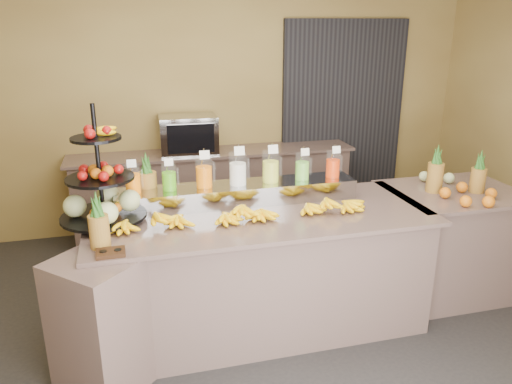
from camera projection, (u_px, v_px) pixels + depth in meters
name	position (u px, v px, depth m)	size (l,w,h in m)	color
ground	(272.00, 346.00, 3.67)	(6.00, 6.00, 0.00)	black
room_envelope	(268.00, 75.00, 3.83)	(6.04, 5.02, 2.82)	olive
buffet_counter	(248.00, 275.00, 3.73)	(2.75, 1.25, 0.93)	gray
right_counter	(448.00, 241.00, 4.30)	(1.08, 0.88, 0.93)	gray
back_ledge	(215.00, 191.00, 5.58)	(3.10, 0.55, 0.93)	gray
pitcher_tray	(238.00, 193.00, 3.85)	(1.85, 0.30, 0.15)	gray
juice_pitcher_orange_a	(133.00, 181.00, 3.61)	(0.11, 0.12, 0.27)	silver
juice_pitcher_green	(169.00, 178.00, 3.67)	(0.11, 0.11, 0.26)	silver
juice_pitcher_orange_b	(204.00, 174.00, 3.73)	(0.13, 0.13, 0.31)	silver
juice_pitcher_milk	(238.00, 171.00, 3.79)	(0.13, 0.14, 0.32)	silver
juice_pitcher_lemon	(271.00, 168.00, 3.85)	(0.13, 0.14, 0.32)	silver
juice_pitcher_lime	(302.00, 168.00, 3.92)	(0.11, 0.12, 0.27)	silver
juice_pitcher_orange_c	(333.00, 166.00, 3.98)	(0.11, 0.12, 0.27)	silver
banana_heap	(242.00, 210.00, 3.54)	(1.81, 0.16, 0.15)	yellow
fruit_stand	(107.00, 193.00, 3.44)	(0.69, 0.69, 0.83)	black
condiment_caddy	(111.00, 253.00, 3.00)	(0.17, 0.13, 0.03)	black
pineapple_left_a	(99.00, 227.00, 3.06)	(0.13, 0.13, 0.37)	brown
pineapple_left_b	(148.00, 186.00, 3.77)	(0.14, 0.14, 0.42)	brown
right_fruit_pile	(461.00, 187.00, 4.00)	(0.46, 0.44, 0.24)	brown
oven_warmer	(188.00, 134.00, 5.30)	(0.60, 0.42, 0.40)	gray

